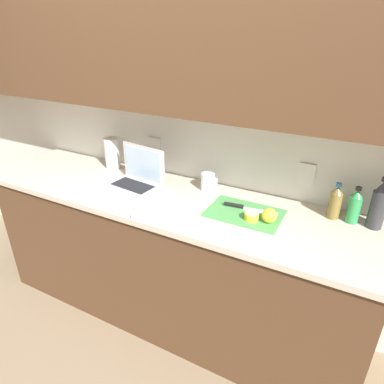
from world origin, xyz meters
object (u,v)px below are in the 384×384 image
Objects in this scene: measuring_cup at (208,182)px; paper_towel_roll at (112,153)px; lemon_half_cut at (252,216)px; cutting_board at (245,213)px; knife at (241,207)px; laptop at (137,177)px; bottle_green_soda at (335,202)px; bottle_water_clear at (379,205)px; bottle_oil_tall at (354,206)px; lemon_whole_beside at (269,216)px.

paper_towel_roll is at bearing 179.31° from measuring_cup.
paper_towel_roll is (-1.13, 0.24, 0.08)m from lemon_half_cut.
knife reaches higher than cutting_board.
cutting_board is 1.83× the size of paper_towel_roll.
cutting_board is 1.33× the size of knife.
laptop is 0.74m from cutting_board.
lemon_half_cut is 0.44m from measuring_cup.
bottle_green_soda is 0.92× the size of paper_towel_roll.
bottle_water_clear is (0.63, 0.18, 0.12)m from cutting_board.
measuring_cup is (-0.37, 0.23, 0.03)m from lemon_half_cut.
bottle_oil_tall is at bearing 26.90° from lemon_half_cut.
laptop reaches higher than cutting_board.
cutting_board is 0.48m from bottle_green_soda.
bottle_green_soda is (0.38, 0.24, 0.06)m from lemon_half_cut.
laptop is at bearing 174.64° from lemon_half_cut.
bottle_green_soda is 0.74× the size of bottle_water_clear.
lemon_whole_beside is 0.35× the size of paper_towel_roll.
lemon_whole_beside is 0.54m from bottle_water_clear.
bottle_water_clear is (0.11, 0.00, 0.03)m from bottle_oil_tall.
paper_towel_roll reaches higher than bottle_green_soda.
lemon_half_cut reaches higher than cutting_board.
paper_towel_roll reaches higher than lemon_half_cut.
knife is at bearing -27.15° from measuring_cup.
bottle_green_soda is 1.90× the size of measuring_cup.
lemon_whole_beside is 0.38× the size of bottle_green_soda.
bottle_water_clear is at bearing 24.44° from lemon_whole_beside.
lemon_whole_beside reaches higher than cutting_board.
laptop is at bearing -173.16° from bottle_water_clear.
lemon_whole_beside is (0.88, -0.06, -0.01)m from laptop.
lemon_half_cut is at bearing -169.07° from lemon_whole_beside.
measuring_cup is (-0.28, 0.14, 0.04)m from knife.
bottle_water_clear reaches higher than bottle_oil_tall.
bottle_green_soda is 0.74m from measuring_cup.
measuring_cup is (0.42, 0.16, -0.01)m from laptop.
lemon_half_cut is at bearing -43.35° from cutting_board.
lemon_half_cut is 0.69× the size of measuring_cup.
paper_towel_roll is (-1.50, 0.00, 0.02)m from bottle_green_soda.
bottle_water_clear reaches higher than measuring_cup.
lemon_half_cut is 0.34× the size of paper_towel_roll.
cutting_board is 1.09m from paper_towel_roll.
lemon_whole_beside is 0.72× the size of measuring_cup.
bottle_oil_tall reaches higher than knife.
knife is at bearing -165.43° from bottle_oil_tall.
bottle_water_clear is (0.20, 0.00, 0.03)m from bottle_green_soda.
measuring_cup is at bearing 154.65° from lemon_whole_beside.
bottle_oil_tall is (0.38, 0.22, 0.04)m from lemon_whole_beside.
paper_towel_roll is (-1.70, 0.00, -0.02)m from bottle_water_clear.
cutting_board is at bearing -54.27° from knife.
lemon_whole_beside is at bearing -149.86° from bottle_oil_tall.
bottle_water_clear is at bearing -0.15° from paper_towel_roll.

